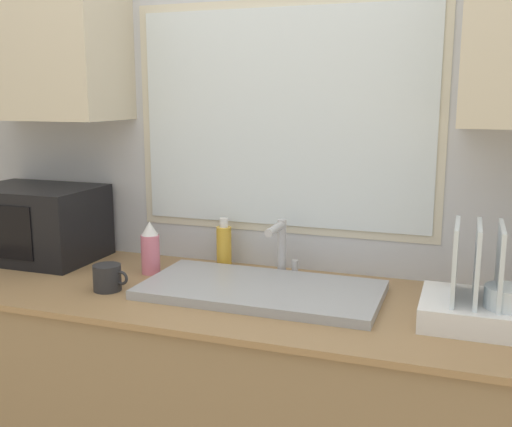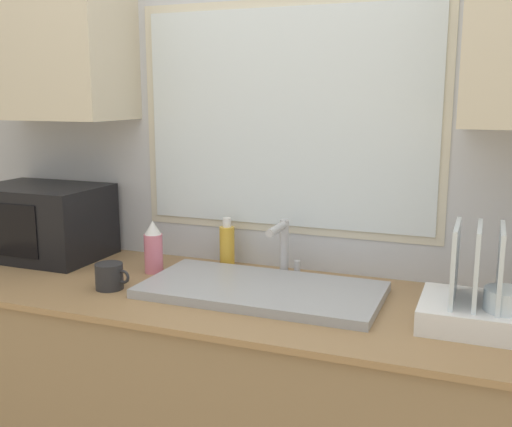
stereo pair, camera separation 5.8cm
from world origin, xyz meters
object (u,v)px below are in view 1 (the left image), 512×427
object	(u,v)px
microwave	(36,223)
mug_near_sink	(108,278)
soap_bottle	(224,246)
dish_rack	(478,300)
spray_bottle	(150,249)
faucet	(281,244)

from	to	relation	value
microwave	mug_near_sink	bearing A→B (deg)	-27.37
soap_bottle	mug_near_sink	distance (m)	0.47
dish_rack	spray_bottle	size ratio (longest dim) A/B	1.52
microwave	mug_near_sink	size ratio (longest dim) A/B	3.92
mug_near_sink	soap_bottle	bearing A→B (deg)	55.81
microwave	mug_near_sink	distance (m)	0.56
faucet	mug_near_sink	size ratio (longest dim) A/B	1.64
mug_near_sink	dish_rack	bearing A→B (deg)	4.66
soap_bottle	spray_bottle	bearing A→B (deg)	-143.99
microwave	mug_near_sink	world-z (taller)	microwave
microwave	dish_rack	distance (m)	1.66
faucet	soap_bottle	xyz separation A→B (m)	(-0.24, 0.05, -0.04)
faucet	microwave	size ratio (longest dim) A/B	0.42
microwave	faucet	bearing A→B (deg)	4.63
dish_rack	spray_bottle	world-z (taller)	dish_rack
dish_rack	mug_near_sink	distance (m)	1.16
mug_near_sink	faucet	bearing A→B (deg)	33.82
faucet	soap_bottle	world-z (taller)	faucet
faucet	mug_near_sink	world-z (taller)	faucet
spray_bottle	mug_near_sink	bearing A→B (deg)	-99.71
microwave	soap_bottle	bearing A→B (deg)	9.71
mug_near_sink	microwave	bearing A→B (deg)	152.63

